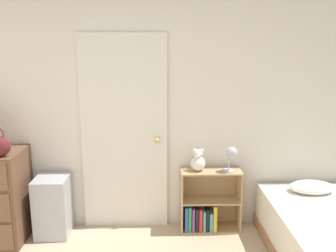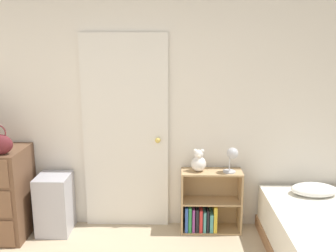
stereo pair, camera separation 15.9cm
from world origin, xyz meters
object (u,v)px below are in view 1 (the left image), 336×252
Objects in this scene: storage_bin at (53,206)px; desk_lamp at (231,155)px; teddy_bear at (198,161)px; bookshelf at (206,207)px.

storage_bin is 2.35× the size of desk_lamp.
teddy_bear is 0.89× the size of desk_lamp.
bookshelf reaches higher than storage_bin.
storage_bin is at bearing -177.69° from teddy_bear.
bookshelf is (1.57, 0.06, -0.06)m from storage_bin.
teddy_bear is at bearing -177.19° from bookshelf.
storage_bin is 0.94× the size of bookshelf.
storage_bin is 1.57m from bookshelf.
desk_lamp is at bearing 0.65° from storage_bin.
desk_lamp is at bearing -10.52° from bookshelf.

